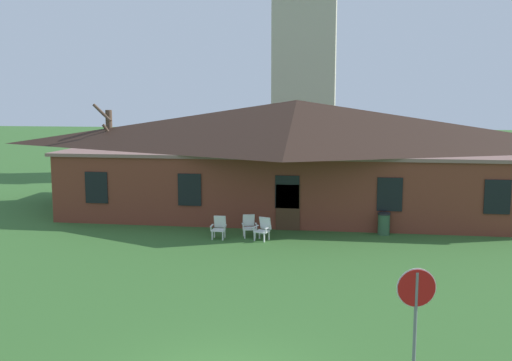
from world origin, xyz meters
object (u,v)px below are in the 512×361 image
at_px(trash_bin, 384,224).
at_px(lawn_chair_left_end, 263,228).
at_px(stop_sign, 416,306).
at_px(lawn_chair_by_porch, 219,227).
at_px(lawn_chair_near_door, 249,225).

bearing_deg(trash_bin, lawn_chair_left_end, -161.44).
height_order(stop_sign, trash_bin, stop_sign).
relative_size(lawn_chair_by_porch, lawn_chair_left_end, 1.00).
bearing_deg(lawn_chair_near_door, trash_bin, 12.04).
bearing_deg(lawn_chair_left_end, trash_bin, 18.56).
bearing_deg(stop_sign, lawn_chair_left_end, 110.57).
distance_m(lawn_chair_left_end, trash_bin, 5.41).
bearing_deg(lawn_chair_by_porch, lawn_chair_near_door, 21.02).
bearing_deg(lawn_chair_by_porch, trash_bin, 13.67).
bearing_deg(lawn_chair_left_end, lawn_chair_by_porch, 179.69).
bearing_deg(trash_bin, lawn_chair_near_door, -167.96).
xyz_separation_m(stop_sign, lawn_chair_left_end, (-4.81, 12.81, -1.42)).
bearing_deg(lawn_chair_by_porch, stop_sign, -62.34).
xyz_separation_m(stop_sign, trash_bin, (0.32, 14.54, -1.43)).
bearing_deg(trash_bin, stop_sign, -91.26).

